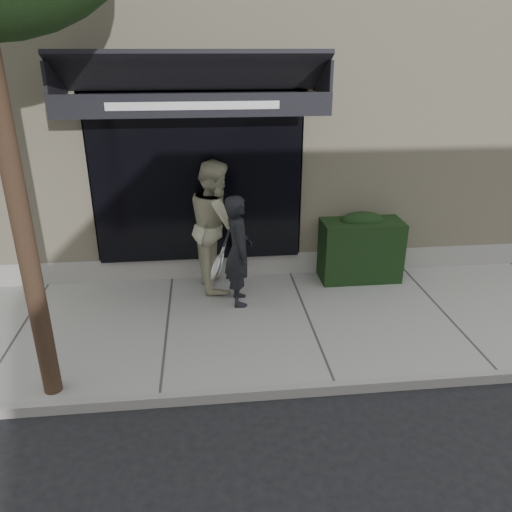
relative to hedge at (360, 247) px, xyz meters
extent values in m
plane|color=black|center=(-1.10, -1.25, -0.66)|extent=(80.00, 80.00, 0.00)
cube|color=gray|center=(-1.10, -1.25, -0.60)|extent=(20.00, 3.00, 0.12)
cube|color=gray|center=(-1.10, -2.80, -0.59)|extent=(20.00, 0.10, 0.14)
cube|color=beige|center=(-1.10, 3.75, 2.09)|extent=(14.00, 7.00, 5.50)
cube|color=gray|center=(-1.10, 0.45, -0.41)|extent=(14.02, 0.42, 0.50)
cube|color=black|center=(-2.60, 0.30, 1.14)|extent=(3.20, 0.30, 2.60)
cube|color=gray|center=(-4.20, 0.45, 1.14)|extent=(0.08, 0.40, 2.60)
cube|color=gray|center=(-1.00, 0.45, 1.14)|extent=(0.08, 0.40, 2.60)
cube|color=gray|center=(-2.60, 0.45, 2.48)|extent=(3.36, 0.40, 0.12)
cube|color=black|center=(-2.60, -0.25, 2.74)|extent=(3.60, 1.03, 0.55)
cube|color=black|center=(-2.60, -0.75, 2.35)|extent=(3.60, 0.05, 0.30)
cube|color=white|center=(-2.60, -0.78, 2.35)|extent=(2.20, 0.01, 0.10)
cube|color=black|center=(-4.38, -0.25, 2.66)|extent=(0.04, 1.00, 0.45)
cube|color=black|center=(-0.82, -0.25, 2.66)|extent=(0.04, 1.00, 0.45)
cube|color=black|center=(0.00, 0.00, -0.04)|extent=(1.30, 0.70, 1.00)
ellipsoid|color=black|center=(0.00, 0.00, 0.46)|extent=(0.71, 0.38, 0.27)
cylinder|color=black|center=(-4.30, -2.55, 1.74)|extent=(0.20, 0.20, 4.80)
imported|color=black|center=(-2.05, -0.67, 0.30)|extent=(0.43, 0.63, 1.67)
torus|color=silver|center=(-2.33, -1.01, 0.25)|extent=(0.10, 0.30, 0.30)
cylinder|color=silver|center=(-2.33, -1.01, 0.25)|extent=(0.07, 0.27, 0.26)
cylinder|color=silver|center=(-2.33, -1.01, 0.25)|extent=(0.18, 0.02, 0.07)
cylinder|color=black|center=(-2.33, -1.01, 0.25)|extent=(0.20, 0.03, 0.08)
torus|color=silver|center=(-2.40, -1.05, 0.22)|extent=(0.15, 0.31, 0.29)
cylinder|color=silver|center=(-2.40, -1.05, 0.22)|extent=(0.12, 0.28, 0.25)
cylinder|color=silver|center=(-2.40, -1.05, 0.22)|extent=(0.18, 0.03, 0.08)
cylinder|color=black|center=(-2.40, -1.05, 0.22)|extent=(0.20, 0.05, 0.10)
imported|color=#B9B794|center=(-2.35, -0.05, 0.48)|extent=(0.91, 1.10, 2.04)
torus|color=silver|center=(-2.54, -0.30, 0.42)|extent=(0.14, 0.31, 0.30)
cylinder|color=silver|center=(-2.54, -0.30, 0.42)|extent=(0.10, 0.28, 0.26)
cylinder|color=silver|center=(-2.54, -0.30, 0.42)|extent=(0.18, 0.05, 0.06)
cylinder|color=black|center=(-2.54, -0.30, 0.42)|extent=(0.20, 0.06, 0.07)
camera|label=1|loc=(-2.52, -7.38, 3.05)|focal=35.00mm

